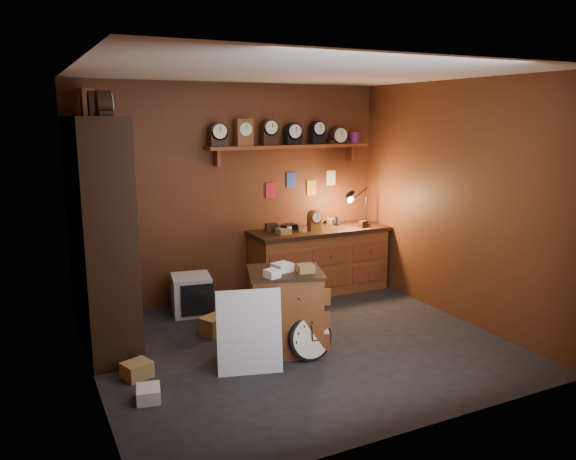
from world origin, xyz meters
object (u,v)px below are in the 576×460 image
(workbench, at_px, (319,257))
(big_round_clock, at_px, (310,338))
(low_cabinet, at_px, (285,307))
(shelving_unit, at_px, (96,223))

(workbench, bearing_deg, big_round_clock, -121.56)
(workbench, height_order, low_cabinet, workbench)
(workbench, bearing_deg, low_cabinet, -129.11)
(shelving_unit, relative_size, low_cabinet, 2.83)
(shelving_unit, relative_size, workbench, 1.39)
(shelving_unit, bearing_deg, workbench, 9.87)
(workbench, bearing_deg, shelving_unit, -170.13)
(workbench, relative_size, low_cabinet, 2.04)
(shelving_unit, distance_m, big_round_clock, 2.41)
(shelving_unit, relative_size, big_round_clock, 5.76)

